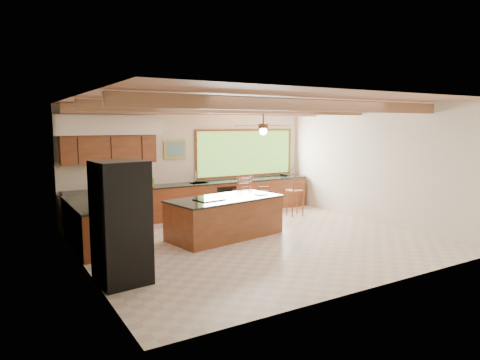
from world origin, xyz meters
TOP-DOWN VIEW (x-y plane):
  - ground at (0.00, 0.00)m, footprint 7.20×7.20m
  - room_shell at (-0.17, 0.65)m, footprint 7.27×6.54m
  - counter_run at (-0.82, 2.52)m, footprint 7.12×3.10m
  - island at (-0.45, 0.60)m, footprint 2.73×1.63m
  - refrigerator at (-3.22, -1.05)m, footprint 0.84×0.82m
  - bar_stool_a at (1.16, 2.39)m, footprint 0.45×0.45m
  - bar_stool_b at (1.24, 1.55)m, footprint 0.46×0.46m
  - bar_stool_c at (1.02, 2.27)m, footprint 0.49×0.49m
  - bar_stool_d at (2.31, 1.54)m, footprint 0.47×0.47m

SIDE VIEW (x-z plane):
  - ground at x=0.00m, z-range 0.00..0.00m
  - island at x=-0.45m, z-range -0.01..0.90m
  - counter_run at x=-0.82m, z-range -0.15..1.08m
  - bar_stool_b at x=1.24m, z-range 0.09..1.07m
  - bar_stool_c at x=1.02m, z-range 0.11..1.24m
  - bar_stool_d at x=2.31m, z-range 0.11..1.26m
  - bar_stool_a at x=1.16m, z-range 0.11..1.26m
  - refrigerator at x=-3.22m, z-range 0.00..1.96m
  - room_shell at x=-0.17m, z-range 0.70..3.72m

